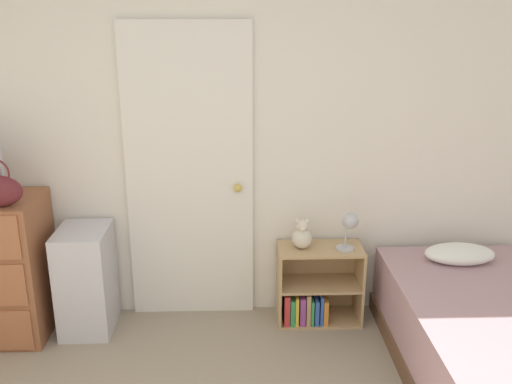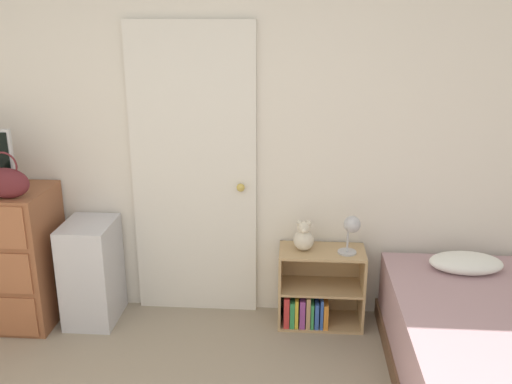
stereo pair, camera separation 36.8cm
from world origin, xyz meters
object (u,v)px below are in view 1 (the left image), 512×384
object	(u,v)px
teddy_bear	(302,235)
bed	(499,352)
bookshelf	(313,291)
storage_bin	(86,280)
desk_lamp	(350,224)

from	to	relation	value
teddy_bear	bed	bearing A→B (deg)	-38.02
bookshelf	storage_bin	bearing A→B (deg)	-177.69
bookshelf	bed	distance (m)	1.26
storage_bin	bookshelf	world-z (taller)	storage_bin
storage_bin	bed	bearing A→B (deg)	-16.77
bed	desk_lamp	bearing A→B (deg)	133.60
desk_lamp	bed	bearing A→B (deg)	-46.40
teddy_bear	desk_lamp	world-z (taller)	desk_lamp
storage_bin	teddy_bear	world-z (taller)	teddy_bear
storage_bin	teddy_bear	xyz separation A→B (m)	(1.47, 0.06, 0.28)
bookshelf	desk_lamp	world-z (taller)	desk_lamp
bookshelf	bed	bearing A→B (deg)	-40.47
bookshelf	bed	xyz separation A→B (m)	(0.96, -0.82, 0.04)
desk_lamp	storage_bin	bearing A→B (deg)	-179.46
bookshelf	teddy_bear	world-z (taller)	teddy_bear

